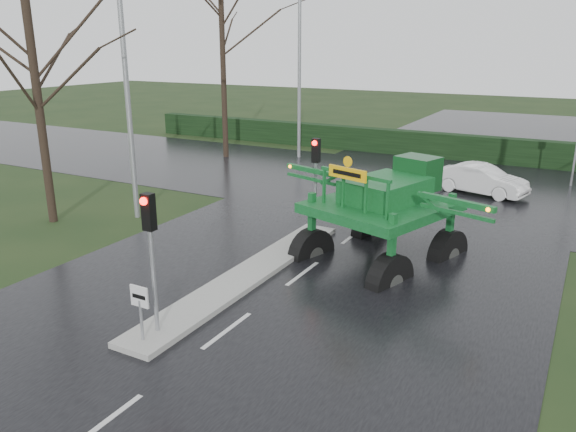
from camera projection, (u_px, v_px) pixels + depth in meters
The scene contains 14 objects.
ground at pixel (227, 331), 13.61m from camera, with size 140.00×140.00×0.00m, color black.
road_main at pixel (373, 221), 21.99m from camera, with size 14.00×80.00×0.02m, color black.
road_cross at pixel (417, 188), 27.02m from camera, with size 80.00×12.00×0.02m, color black.
median_island at pixel (248, 275), 16.69m from camera, with size 1.20×10.00×0.16m, color gray.
hedge_row at pixel (456, 147), 33.50m from camera, with size 44.00×0.90×1.50m, color black.
keep_left_sign at pixel (140, 304), 12.63m from camera, with size 0.50×0.07×1.35m.
traffic_signal_near at pixel (150, 234), 12.60m from camera, with size 0.26×0.33×3.52m.
traffic_signal_mid at pixel (316, 165), 19.72m from camera, with size 0.26×0.33×3.52m.
street_light_left_near at pixel (131, 63), 20.63m from camera, with size 3.85×0.30×10.00m.
street_light_left_far at pixel (304, 56), 32.36m from camera, with size 3.85×0.30×10.00m.
tree_left_near at pixel (34, 67), 20.28m from camera, with size 6.30×6.30×10.85m.
tree_left_far at pixel (222, 35), 32.32m from camera, with size 7.70×7.70×13.26m.
crop_sprayer at pixel (317, 192), 18.05m from camera, with size 7.59×5.79×4.42m.
white_sedan at pixel (479, 194), 25.93m from camera, with size 1.44×4.12×1.36m, color white.
Camera 1 is at (7.14, -9.97, 6.69)m, focal length 35.00 mm.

